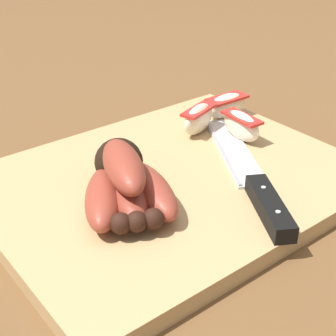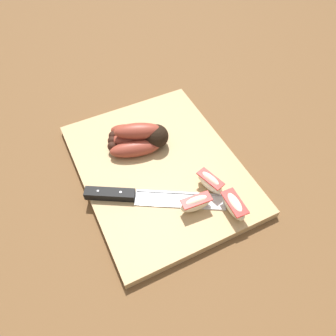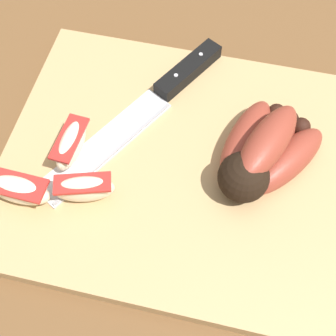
# 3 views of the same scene
# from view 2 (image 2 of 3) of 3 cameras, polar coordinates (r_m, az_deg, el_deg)

# --- Properties ---
(ground_plane) EXTENTS (6.00, 6.00, 0.00)m
(ground_plane) POSITION_cam_2_polar(r_m,az_deg,el_deg) (0.74, -2.86, -0.37)
(ground_plane) COLOR brown
(cutting_board) EXTENTS (0.42, 0.32, 0.02)m
(cutting_board) POSITION_cam_2_polar(r_m,az_deg,el_deg) (0.72, -1.50, -0.06)
(cutting_board) COLOR tan
(cutting_board) RESTS_ON ground_plane
(banana_bunch) EXTENTS (0.12, 0.14, 0.06)m
(banana_bunch) POSITION_cam_2_polar(r_m,az_deg,el_deg) (0.74, -4.97, 5.17)
(banana_bunch) COLOR black
(banana_bunch) RESTS_ON cutting_board
(chefs_knife) EXTENTS (0.16, 0.26, 0.02)m
(chefs_knife) POSITION_cam_2_polar(r_m,az_deg,el_deg) (0.67, -5.81, -4.79)
(chefs_knife) COLOR silver
(chefs_knife) RESTS_ON cutting_board
(apple_wedge_near) EXTENTS (0.07, 0.03, 0.03)m
(apple_wedge_near) POSITION_cam_2_polar(r_m,az_deg,el_deg) (0.65, 11.22, -6.31)
(apple_wedge_near) COLOR #F4E5C1
(apple_wedge_near) RESTS_ON cutting_board
(apple_wedge_middle) EXTENTS (0.07, 0.04, 0.04)m
(apple_wedge_middle) POSITION_cam_2_polar(r_m,az_deg,el_deg) (0.67, 7.20, -2.42)
(apple_wedge_middle) COLOR #F4E5C1
(apple_wedge_middle) RESTS_ON cutting_board
(apple_wedge_far) EXTENTS (0.03, 0.06, 0.04)m
(apple_wedge_far) POSITION_cam_2_polar(r_m,az_deg,el_deg) (0.64, 4.82, -6.07)
(apple_wedge_far) COLOR #F4E5C1
(apple_wedge_far) RESTS_ON cutting_board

